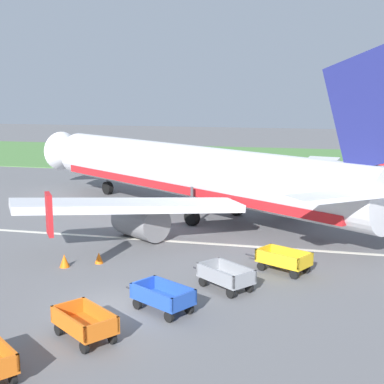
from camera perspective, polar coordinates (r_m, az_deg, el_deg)
The scene contains 10 objects.
ground_plane at distance 23.32m, azimuth -7.72°, elevation -11.94°, with size 220.00×220.00×0.00m, color slate.
grass_strip at distance 71.98m, azimuth 7.06°, elevation 3.43°, with size 220.00×28.00×0.06m, color #518442.
apron_stripe at distance 32.71m, azimuth -1.11°, elevation -5.18°, with size 120.00×0.36×0.01m, color silver.
airplane at distance 38.57m, azimuth 0.90°, elevation 1.88°, with size 33.24×28.12×11.34m.
baggage_cart_second_in_row at distance 20.71m, azimuth -11.09°, elevation -13.22°, with size 3.31×2.69×1.07m.
baggage_cart_third_in_row at distance 22.72m, azimuth -3.07°, elevation -10.83°, with size 3.44×2.47×1.07m.
baggage_cart_fourth_in_row at distance 25.10m, azimuth 3.50°, elevation -8.73°, with size 3.26×2.75×1.07m.
baggage_cart_far_end at distance 27.71m, azimuth 9.46°, elevation -6.97°, with size 3.48×2.41×1.07m.
traffic_cone_near_plane at distance 28.86m, azimuth -13.09°, elevation -6.95°, with size 0.51×0.51×0.67m, color orange.
traffic_cone_mid_apron at distance 29.13m, azimuth -9.63°, elevation -6.74°, with size 0.44×0.44×0.58m, color orange.
Camera 1 is at (7.96, -20.03, 8.89)m, focal length 51.44 mm.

